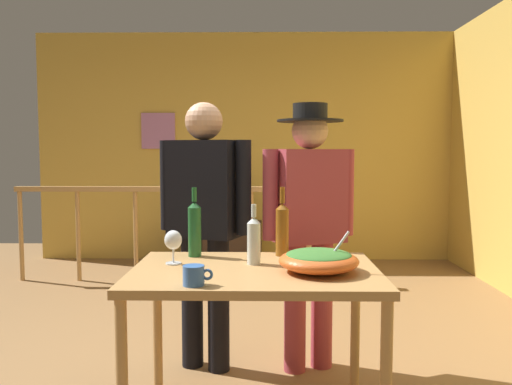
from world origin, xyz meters
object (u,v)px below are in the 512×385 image
at_px(wine_bottle_green, 195,228).
at_px(mug_blue, 194,275).
at_px(tv_console, 223,243).
at_px(serving_table, 255,286).
at_px(framed_picture, 158,131).
at_px(person_standing_right, 309,214).
at_px(wine_bottle_amber, 282,228).
at_px(person_standing_left, 205,213).
at_px(wine_glass, 173,241).
at_px(salad_bowl, 319,260).
at_px(stair_railing, 211,219).
at_px(flat_screen_tv, 222,199).
at_px(wine_bottle_clear, 254,240).

relative_size(wine_bottle_green, mug_blue, 2.90).
height_order(tv_console, serving_table, serving_table).
height_order(framed_picture, mug_blue, framed_picture).
bearing_deg(mug_blue, person_standing_right, 60.28).
distance_m(wine_bottle_amber, person_standing_left, 0.58).
height_order(wine_bottle_green, mug_blue, wine_bottle_green).
height_order(wine_glass, wine_bottle_amber, wine_bottle_amber).
bearing_deg(framed_picture, person_standing_left, -74.05).
xyz_separation_m(tv_console, salad_bowl, (0.73, -3.63, 0.58)).
relative_size(wine_glass, wine_bottle_amber, 0.46).
height_order(tv_console, wine_bottle_amber, wine_bottle_amber).
xyz_separation_m(tv_console, mug_blue, (0.19, -3.88, 0.56)).
relative_size(mug_blue, person_standing_right, 0.08).
bearing_deg(wine_glass, serving_table, -13.13).
height_order(mug_blue, person_standing_right, person_standing_right).
xyz_separation_m(serving_table, salad_bowl, (0.29, -0.07, 0.14)).
distance_m(tv_console, salad_bowl, 3.75).
height_order(stair_railing, wine_glass, stair_railing).
bearing_deg(flat_screen_tv, person_standing_left, -87.53).
xyz_separation_m(salad_bowl, person_standing_left, (-0.60, 0.73, 0.13)).
height_order(wine_bottle_amber, person_standing_right, person_standing_right).
height_order(framed_picture, stair_railing, framed_picture).
distance_m(wine_glass, person_standing_right, 0.91).
height_order(wine_bottle_amber, wine_bottle_clear, wine_bottle_amber).
relative_size(stair_railing, wine_bottle_green, 8.28).
distance_m(mug_blue, person_standing_right, 1.13).
bearing_deg(salad_bowl, framed_picture, 111.16).
xyz_separation_m(flat_screen_tv, wine_bottle_amber, (0.57, -3.23, 0.15)).
bearing_deg(flat_screen_tv, tv_console, 90.00).
bearing_deg(serving_table, flat_screen_tv, 97.03).
bearing_deg(flat_screen_tv, framed_picture, 157.83).
xyz_separation_m(stair_railing, wine_bottle_clear, (0.48, -2.69, 0.25)).
bearing_deg(wine_bottle_clear, framed_picture, 107.94).
bearing_deg(person_standing_left, stair_railing, -63.33).
relative_size(stair_railing, person_standing_left, 1.88).
bearing_deg(person_standing_left, wine_bottle_amber, 163.62).
bearing_deg(serving_table, wine_bottle_clear, 94.23).
bearing_deg(wine_bottle_green, framed_picture, 104.19).
bearing_deg(framed_picture, wine_glass, -77.66).
xyz_separation_m(serving_table, wine_bottle_amber, (0.14, 0.31, 0.23)).
height_order(stair_railing, tv_console, stair_railing).
relative_size(serving_table, wine_bottle_clear, 3.93).
distance_m(framed_picture, stair_railing, 1.59).
bearing_deg(wine_glass, framed_picture, 102.34).
xyz_separation_m(wine_bottle_amber, person_standing_right, (0.17, 0.36, 0.03)).
relative_size(framed_picture, serving_table, 0.37).
bearing_deg(person_standing_left, framed_picture, -52.14).
bearing_deg(wine_bottle_amber, stair_railing, 104.21).
relative_size(flat_screen_tv, wine_glass, 3.57).
distance_m(wine_glass, wine_bottle_green, 0.21).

